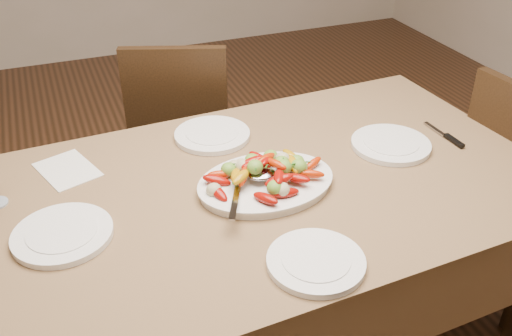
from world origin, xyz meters
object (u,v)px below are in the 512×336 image
at_px(plate_right, 391,145).
at_px(plate_far, 212,135).
at_px(plate_near, 316,262).
at_px(serving_platter, 266,185).
at_px(chair_far, 184,132).
at_px(plate_left, 63,235).
at_px(dining_table, 256,277).

distance_m(plate_right, plate_far, 0.61).
height_order(plate_far, plate_near, same).
bearing_deg(plate_near, plate_far, 93.20).
height_order(serving_platter, plate_right, serving_platter).
relative_size(chair_far, plate_right, 3.56).
bearing_deg(plate_near, plate_left, 149.17).
bearing_deg(plate_near, chair_far, 90.13).
relative_size(dining_table, plate_right, 6.90).
distance_m(dining_table, chair_far, 0.93).
distance_m(plate_right, plate_near, 0.67).
xyz_separation_m(chair_far, plate_right, (0.51, -0.87, 0.29)).
relative_size(serving_platter, plate_right, 1.54).
bearing_deg(serving_platter, plate_left, -178.26).
distance_m(dining_table, plate_near, 0.55).
bearing_deg(chair_far, plate_right, 139.57).
distance_m(chair_far, plate_right, 1.05).
xyz_separation_m(dining_table, plate_right, (0.51, 0.05, 0.39)).
bearing_deg(plate_right, plate_far, 152.23).
distance_m(dining_table, plate_left, 0.69).
distance_m(serving_platter, plate_right, 0.49).
distance_m(dining_table, plate_far, 0.51).
height_order(chair_far, plate_near, chair_far).
bearing_deg(dining_table, plate_left, -175.76).
height_order(plate_left, plate_far, same).
bearing_deg(plate_far, plate_right, -27.77).
xyz_separation_m(chair_far, serving_platter, (0.02, -0.95, 0.30)).
bearing_deg(dining_table, chair_far, 89.68).
height_order(plate_left, plate_right, same).
bearing_deg(chair_far, dining_table, 109.19).
bearing_deg(plate_far, plate_near, -86.80).
relative_size(plate_far, plate_near, 1.05).
height_order(serving_platter, plate_left, serving_platter).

